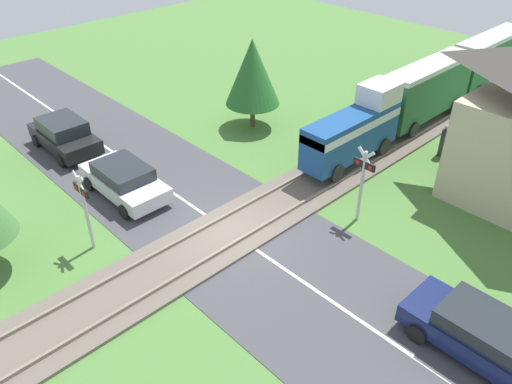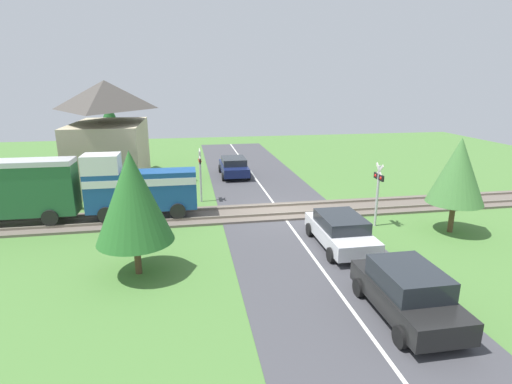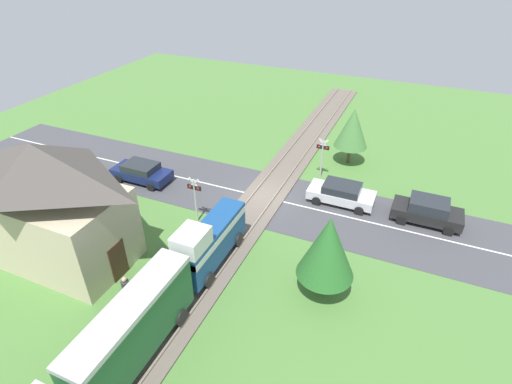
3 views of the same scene
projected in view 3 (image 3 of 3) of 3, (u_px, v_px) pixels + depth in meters
ground_plane at (264, 197)px, 26.81m from camera, size 60.00×60.00×0.00m
road_surface at (264, 197)px, 26.80m from camera, size 48.00×6.40×0.02m
track_bed at (264, 196)px, 26.77m from camera, size 2.80×48.00×0.24m
train at (123, 342)px, 15.05m from camera, size 1.58×18.75×3.18m
car_near_crossing at (341, 193)px, 25.90m from camera, size 4.25×2.00×1.38m
car_far_side at (141, 172)px, 28.25m from camera, size 4.23×1.99×1.37m
car_behind_queue at (427, 211)px, 24.09m from camera, size 4.06×1.98×1.57m
crossing_signal_west_approach at (322, 153)px, 27.96m from camera, size 0.90×0.18×3.08m
crossing_signal_east_approach at (195, 194)px, 23.52m from camera, size 0.90×0.18×3.08m
station_building at (50, 206)px, 20.04m from camera, size 8.11×4.64×6.82m
pedestrian_by_station at (127, 291)px, 18.78m from camera, size 0.39×0.39×1.57m
tree_roadside_hedge at (328, 247)px, 18.10m from camera, size 2.72×2.72×4.54m
tree_beyond_track at (353, 128)px, 29.39m from camera, size 2.48×2.48×4.40m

